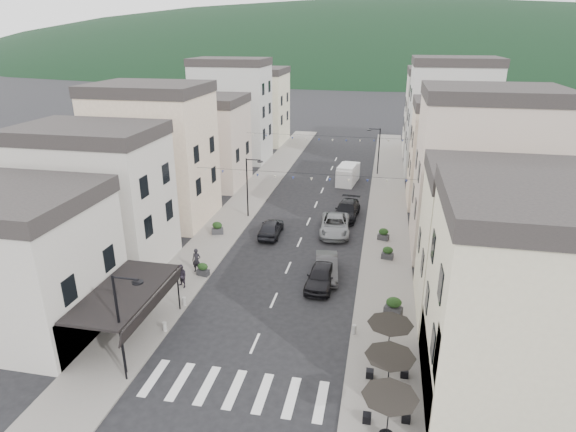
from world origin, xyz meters
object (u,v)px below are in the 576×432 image
object	(u,v)px
delivery_van	(348,174)
pedestrian_b	(181,276)
parked_car_b	(327,267)
pedestrian_a	(197,260)
parked_car_a	(321,276)
parked_car_c	(335,225)
parked_car_d	(347,210)
parked_car_e	(271,228)

from	to	relation	value
delivery_van	pedestrian_b	world-z (taller)	delivery_van
parked_car_b	pedestrian_a	distance (m)	9.86
parked_car_a	delivery_van	xyz separation A→B (m)	(-0.27, 25.90, 0.37)
parked_car_b	delivery_van	bearing A→B (deg)	83.39
parked_car_c	parked_car_d	size ratio (longest dim) A/B	1.05
delivery_van	parked_car_d	bearing A→B (deg)	-78.24
parked_car_e	pedestrian_a	xyz separation A→B (m)	(-3.85, -8.18, 0.31)
pedestrian_a	parked_car_d	bearing A→B (deg)	54.60
parked_car_e	delivery_van	size ratio (longest dim) A/B	0.86
parked_car_a	pedestrian_b	world-z (taller)	pedestrian_b
parked_car_a	parked_car_b	world-z (taller)	parked_car_a
parked_car_a	parked_car_c	xyz separation A→B (m)	(-0.10, 9.95, -0.01)
parked_car_b	parked_car_c	distance (m)	8.42
pedestrian_a	parked_car_c	bearing A→B (deg)	46.81
delivery_van	pedestrian_a	world-z (taller)	delivery_van
parked_car_e	delivery_van	xyz separation A→B (m)	(5.44, 17.65, 0.41)
parked_car_b	parked_car_c	size ratio (longest dim) A/B	0.82
parked_car_b	parked_car_a	bearing A→B (deg)	-104.90
pedestrian_b	parked_car_a	bearing A→B (deg)	41.96
parked_car_c	pedestrian_b	bearing A→B (deg)	-132.47
parked_car_d	pedestrian_a	xyz separation A→B (m)	(-10.20, -14.07, 0.28)
parked_car_d	delivery_van	distance (m)	11.80
parked_car_d	pedestrian_b	xyz separation A→B (m)	(-10.36, -16.57, 0.22)
parked_car_b	parked_car_d	world-z (taller)	parked_car_d
parked_car_c	pedestrian_a	bearing A→B (deg)	-138.35
parked_car_a	parked_car_d	size ratio (longest dim) A/B	0.87
parked_car_b	parked_car_e	size ratio (longest dim) A/B	1.05
parked_car_a	parked_car_e	size ratio (longest dim) A/B	1.05
parked_car_e	pedestrian_b	xyz separation A→B (m)	(-4.02, -10.67, 0.25)
parked_car_b	delivery_van	size ratio (longest dim) A/B	0.90
parked_car_a	pedestrian_a	distance (m)	9.56
pedestrian_b	delivery_van	bearing A→B (deg)	99.48
parked_car_c	parked_car_e	bearing A→B (deg)	-167.65
parked_car_c	parked_car_e	size ratio (longest dim) A/B	1.28
parked_car_a	delivery_van	size ratio (longest dim) A/B	0.90
parked_car_b	parked_car_e	distance (m)	8.93
parked_car_a	pedestrian_b	distance (m)	10.02
parked_car_a	parked_car_b	bearing A→B (deg)	86.01
parked_car_a	parked_car_e	distance (m)	10.03
parked_car_b	pedestrian_a	bearing A→B (deg)	-179.14
parked_car_a	pedestrian_a	bearing A→B (deg)	-177.20
parked_car_b	pedestrian_b	world-z (taller)	pedestrian_b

